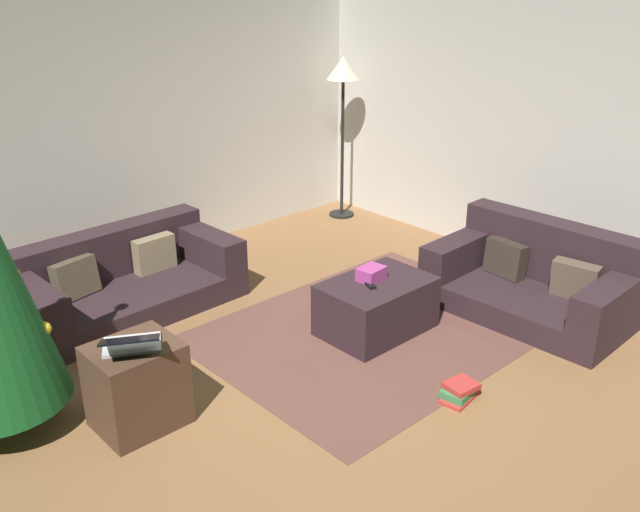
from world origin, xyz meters
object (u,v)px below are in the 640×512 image
object	(u,v)px
side_table	(137,385)
tv_remote	(369,284)
gift_box	(371,274)
couch_left	(121,280)
ottoman	(376,306)
laptop	(131,343)
couch_right	(536,280)
book_stack	(460,391)
corner_lamp	(343,81)

from	to	relation	value
side_table	tv_remote	bearing A→B (deg)	-5.37
gift_box	tv_remote	xyz separation A→B (m)	(-0.09, -0.06, -0.04)
couch_left	ottoman	bearing A→B (deg)	124.34
ottoman	laptop	world-z (taller)	laptop
couch_right	book_stack	distance (m)	1.57
gift_box	corner_lamp	bearing A→B (deg)	50.37
ottoman	tv_remote	distance (m)	0.24
tv_remote	corner_lamp	xyz separation A→B (m)	(1.81, 2.15, 1.08)
laptop	couch_left	bearing A→B (deg)	65.22
ottoman	gift_box	world-z (taller)	gift_box
couch_left	corner_lamp	distance (m)	3.26
couch_right	laptop	bearing A→B (deg)	74.78
ottoman	side_table	distance (m)	1.97
ottoman	gift_box	distance (m)	0.27
side_table	laptop	xyz separation A→B (m)	(-0.03, -0.05, 0.33)
ottoman	book_stack	xyz separation A→B (m)	(-0.28, -1.01, -0.16)
tv_remote	gift_box	bearing A→B (deg)	55.78
side_table	book_stack	xyz separation A→B (m)	(1.69, -1.19, -0.22)
side_table	book_stack	bearing A→B (deg)	-35.12
couch_right	gift_box	bearing A→B (deg)	58.83
couch_left	book_stack	world-z (taller)	couch_left
couch_left	couch_right	distance (m)	3.43
couch_right	ottoman	xyz separation A→B (m)	(-1.23, 0.64, -0.06)
tv_remote	side_table	world-z (taller)	side_table
tv_remote	laptop	world-z (taller)	laptop
laptop	book_stack	distance (m)	2.13
couch_right	tv_remote	size ratio (longest dim) A/B	10.02
couch_left	ottoman	size ratio (longest dim) A/B	2.18
couch_right	book_stack	bearing A→B (deg)	102.08
ottoman	tv_remote	size ratio (longest dim) A/B	5.30
tv_remote	laptop	distance (m)	1.91
couch_left	laptop	bearing A→B (deg)	63.34
couch_left	side_table	bearing A→B (deg)	63.51
laptop	corner_lamp	distance (m)	4.32
tv_remote	side_table	bearing A→B (deg)	-163.86
laptop	book_stack	size ratio (longest dim) A/B	1.58
side_table	laptop	world-z (taller)	laptop
laptop	book_stack	bearing A→B (deg)	-33.51
corner_lamp	side_table	bearing A→B (deg)	-151.88
ottoman	corner_lamp	size ratio (longest dim) A/B	0.48
laptop	book_stack	world-z (taller)	laptop
ottoman	side_table	xyz separation A→B (m)	(-1.96, 0.17, 0.07)
ottoman	book_stack	distance (m)	1.06
gift_box	laptop	distance (m)	1.99
tv_remote	side_table	distance (m)	1.88
couch_right	tv_remote	bearing A→B (deg)	62.44
couch_right	gift_box	distance (m)	1.44
laptop	gift_box	bearing A→B (deg)	-1.94
tv_remote	book_stack	xyz separation A→B (m)	(-0.18, -1.01, -0.38)
corner_lamp	gift_box	bearing A→B (deg)	-129.63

